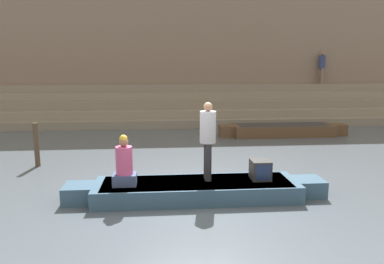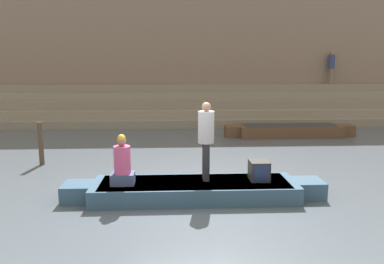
{
  "view_description": "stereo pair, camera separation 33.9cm",
  "coord_description": "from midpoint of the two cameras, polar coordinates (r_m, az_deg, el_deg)",
  "views": [
    {
      "loc": [
        -0.51,
        -8.18,
        2.96
      ],
      "look_at": [
        0.28,
        0.92,
        1.28
      ],
      "focal_mm": 35.0,
      "sensor_mm": 36.0,
      "label": 1
    },
    {
      "loc": [
        -0.17,
        -8.2,
        2.96
      ],
      "look_at": [
        0.28,
        0.92,
        1.28
      ],
      "focal_mm": 35.0,
      "sensor_mm": 36.0,
      "label": 2
    }
  ],
  "objects": [
    {
      "name": "person_rowing",
      "position": [
        8.16,
        -9.4,
        -4.93
      ],
      "size": [
        0.5,
        0.39,
        1.1
      ],
      "rotation": [
        0.0,
        0.0,
        -0.25
      ],
      "color": "#3D4C75",
      "rests_on": "rowboat_main"
    },
    {
      "name": "tv_set",
      "position": [
        8.57,
        11.31,
        -5.78
      ],
      "size": [
        0.42,
        0.47,
        0.44
      ],
      "rotation": [
        0.0,
        0.0,
        -0.13
      ],
      "color": "#2D2D2D",
      "rests_on": "rowboat_main"
    },
    {
      "name": "person_on_steps",
      "position": [
        21.14,
        20.88,
        9.47
      ],
      "size": [
        0.33,
        0.33,
        1.68
      ],
      "rotation": [
        0.0,
        0.0,
        2.4
      ],
      "color": "#756656",
      "rests_on": "ghat_steps"
    },
    {
      "name": "ground_plane",
      "position": [
        8.71,
        -0.44,
        -9.44
      ],
      "size": [
        120.0,
        120.0,
        0.0
      ],
      "primitive_type": "plane",
      "color": "#4C5660"
    },
    {
      "name": "mooring_post",
      "position": [
        11.8,
        -21.3,
        -1.65
      ],
      "size": [
        0.14,
        0.14,
        1.28
      ],
      "primitive_type": "cylinder",
      "color": "#473828",
      "rests_on": "ground"
    },
    {
      "name": "ghat_steps",
      "position": [
        18.79,
        -1.78,
        3.48
      ],
      "size": [
        36.0,
        2.8,
        1.89
      ],
      "color": "gray",
      "rests_on": "ground"
    },
    {
      "name": "back_wall",
      "position": [
        20.31,
        -1.93,
        13.71
      ],
      "size": [
        34.2,
        1.28,
        8.32
      ],
      "color": "#7F6B5B",
      "rests_on": "ground"
    },
    {
      "name": "rowboat_main",
      "position": [
        8.4,
        1.57,
        -8.73
      ],
      "size": [
        5.76,
        1.37,
        0.38
      ],
      "rotation": [
        0.0,
        0.0,
        0.01
      ],
      "color": "#33516B",
      "rests_on": "ground"
    },
    {
      "name": "person_standing",
      "position": [
        8.26,
        3.34,
        -0.57
      ],
      "size": [
        0.36,
        0.36,
        1.75
      ],
      "rotation": [
        0.0,
        0.0,
        -0.21
      ],
      "color": "#28282D",
      "rests_on": "rowboat_main"
    },
    {
      "name": "moored_boat_shore",
      "position": [
        15.96,
        15.19,
        0.24
      ],
      "size": [
        5.32,
        1.23,
        0.45
      ],
      "rotation": [
        0.0,
        0.0,
        -0.01
      ],
      "color": "brown",
      "rests_on": "ground"
    }
  ]
}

